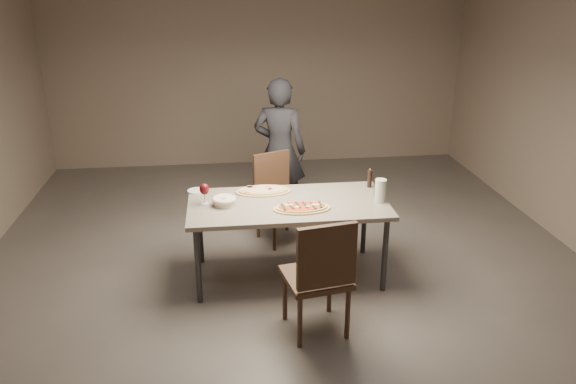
{
  "coord_description": "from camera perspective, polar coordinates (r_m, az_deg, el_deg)",
  "views": [
    {
      "loc": [
        -0.57,
        -4.66,
        2.67
      ],
      "look_at": [
        0.0,
        0.0,
        0.85
      ],
      "focal_mm": 35.0,
      "sensor_mm": 36.0,
      "label": 1
    }
  ],
  "objects": [
    {
      "name": "side_plate",
      "position": [
        5.4,
        -9.27,
        0.13
      ],
      "size": [
        0.17,
        0.17,
        0.01
      ],
      "rotation": [
        0.0,
        0.0,
        0.36
      ],
      "color": "white",
      "rests_on": "dining_table"
    },
    {
      "name": "carafe",
      "position": [
        5.12,
        9.38,
        0.14
      ],
      "size": [
        0.1,
        0.1,
        0.21
      ],
      "rotation": [
        0.0,
        0.0,
        0.41
      ],
      "color": "silver",
      "rests_on": "dining_table"
    },
    {
      "name": "pepper_mill_right",
      "position": [
        5.24,
        9.0,
        0.44
      ],
      "size": [
        0.05,
        0.05,
        0.19
      ],
      "rotation": [
        0.0,
        0.0,
        0.32
      ],
      "color": "black",
      "rests_on": "dining_table"
    },
    {
      "name": "room",
      "position": [
        4.86,
        0.0,
        6.05
      ],
      "size": [
        7.0,
        7.0,
        7.0
      ],
      "color": "#5A534E",
      "rests_on": "ground"
    },
    {
      "name": "wine_glass",
      "position": [
        5.04,
        -8.5,
        0.23
      ],
      "size": [
        0.09,
        0.09,
        0.2
      ],
      "rotation": [
        0.0,
        0.0,
        -0.03
      ],
      "color": "silver",
      "rests_on": "dining_table"
    },
    {
      "name": "chair_far",
      "position": [
        5.94,
        -1.16,
        -0.0
      ],
      "size": [
        0.58,
        0.58,
        0.93
      ],
      "rotation": [
        0.0,
        0.0,
        3.55
      ],
      "color": "#40291B",
      "rests_on": "ground"
    },
    {
      "name": "oil_dish",
      "position": [
        4.98,
        3.18,
        -1.43
      ],
      "size": [
        0.14,
        0.14,
        0.02
      ],
      "rotation": [
        0.0,
        0.0,
        0.04
      ],
      "color": "white",
      "rests_on": "dining_table"
    },
    {
      "name": "diner",
      "position": [
        6.35,
        -0.85,
        4.26
      ],
      "size": [
        0.7,
        0.58,
        1.64
      ],
      "primitive_type": "imported",
      "rotation": [
        0.0,
        0.0,
        2.79
      ],
      "color": "black",
      "rests_on": "ground"
    },
    {
      "name": "pepper_mill_left",
      "position": [
        5.46,
        8.3,
        1.38
      ],
      "size": [
        0.05,
        0.05,
        0.19
      ],
      "rotation": [
        0.0,
        0.0,
        0.16
      ],
      "color": "black",
      "rests_on": "dining_table"
    },
    {
      "name": "ham_pizza",
      "position": [
        5.31,
        -2.52,
        0.14
      ],
      "size": [
        0.53,
        0.29,
        0.04
      ],
      "rotation": [
        0.0,
        0.0,
        -0.07
      ],
      "color": "tan",
      "rests_on": "dining_table"
    },
    {
      "name": "zucchini_pizza",
      "position": [
        4.92,
        1.41,
        -1.58
      ],
      "size": [
        0.51,
        0.28,
        0.05
      ],
      "rotation": [
        0.0,
        0.0,
        0.28
      ],
      "color": "tan",
      "rests_on": "dining_table"
    },
    {
      "name": "bread_basket",
      "position": [
        5.02,
        -6.49,
        -0.87
      ],
      "size": [
        0.21,
        0.21,
        0.08
      ],
      "rotation": [
        0.0,
        0.0,
        0.13
      ],
      "color": "beige",
      "rests_on": "dining_table"
    },
    {
      "name": "dining_table",
      "position": [
        5.1,
        0.0,
        -1.65
      ],
      "size": [
        1.8,
        0.9,
        0.75
      ],
      "color": "gray",
      "rests_on": "ground"
    },
    {
      "name": "chair_near",
      "position": [
        4.31,
        3.32,
        -8.13
      ],
      "size": [
        0.55,
        0.55,
        1.01
      ],
      "rotation": [
        0.0,
        0.0,
        0.18
      ],
      "color": "#40291B",
      "rests_on": "ground"
    }
  ]
}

